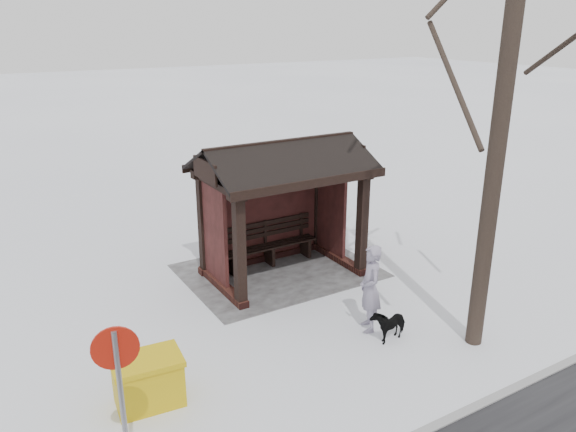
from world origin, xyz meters
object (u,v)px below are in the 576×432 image
object	(u,v)px
bus_shelter	(279,181)
pedestrian	(370,288)
grit_bin	(148,381)
road_sign	(118,372)
dog	(389,323)

from	to	relation	value
bus_shelter	pedestrian	distance (m)	3.32
pedestrian	grit_bin	size ratio (longest dim) A/B	1.54
grit_bin	bus_shelter	bearing A→B (deg)	-137.24
pedestrian	road_sign	world-z (taller)	road_sign
bus_shelter	dog	xyz separation A→B (m)	(-0.26, 3.48, -1.86)
dog	road_sign	xyz separation A→B (m)	(4.96, 0.90, 1.28)
bus_shelter	road_sign	world-z (taller)	bus_shelter
bus_shelter	dog	distance (m)	3.96
pedestrian	dog	bearing A→B (deg)	34.35
pedestrian	dog	size ratio (longest dim) A/B	2.31
dog	road_sign	bearing A→B (deg)	-89.56
bus_shelter	dog	size ratio (longest dim) A/B	5.01
bus_shelter	road_sign	bearing A→B (deg)	43.03
dog	grit_bin	size ratio (longest dim) A/B	0.67
pedestrian	grit_bin	bearing A→B (deg)	-67.16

